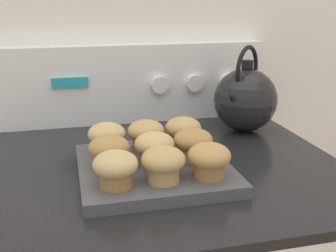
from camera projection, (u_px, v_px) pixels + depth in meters
wall_back at (128, 12)px, 1.12m from camera, size 8.00×0.05×2.40m
control_panel at (133, 83)px, 1.13m from camera, size 0.73×0.07×0.21m
muffin_pan at (154, 169)px, 0.81m from camera, size 0.28×0.28×0.02m
muffin_r0_c0 at (116, 168)px, 0.70m from camera, size 0.08×0.08×0.06m
muffin_r0_c1 at (163, 163)px, 0.72m from camera, size 0.08×0.08×0.06m
muffin_r0_c2 at (209, 159)px, 0.74m from camera, size 0.08×0.08×0.06m
muffin_r1_c0 at (109, 151)px, 0.77m from camera, size 0.08×0.08×0.06m
muffin_r1_c1 at (154, 147)px, 0.79m from camera, size 0.08×0.08×0.06m
muffin_r1_c2 at (193, 143)px, 0.81m from camera, size 0.08×0.08×0.06m
muffin_r2_c0 at (107, 137)px, 0.85m from camera, size 0.08×0.08×0.06m
muffin_r2_c1 at (146, 134)px, 0.87m from camera, size 0.08×0.08×0.06m
muffin_r2_c2 at (183, 131)px, 0.89m from camera, size 0.08×0.08×0.06m
tea_kettle at (245, 99)px, 1.05m from camera, size 0.17×0.16×0.21m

